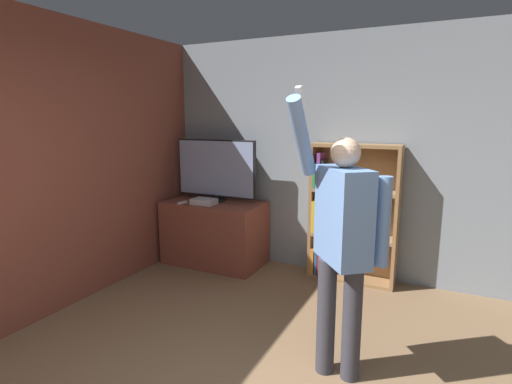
{
  "coord_description": "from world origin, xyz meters",
  "views": [
    {
      "loc": [
        0.87,
        -1.33,
        1.79
      ],
      "look_at": [
        -0.7,
        1.9,
        1.12
      ],
      "focal_mm": 28.0,
      "sensor_mm": 36.0,
      "label": 1
    }
  ],
  "objects": [
    {
      "name": "wall_back",
      "position": [
        0.01,
        3.11,
        1.35
      ],
      "size": [
        6.65,
        0.09,
        2.7
      ],
      "color": "gray",
      "rests_on": "ground_plane"
    },
    {
      "name": "tv_ledge",
      "position": [
        -1.67,
        2.73,
        0.39
      ],
      "size": [
        1.2,
        0.66,
        0.78
      ],
      "color": "brown",
      "rests_on": "ground_plane"
    },
    {
      "name": "television",
      "position": [
        -1.67,
        2.79,
        1.17
      ],
      "size": [
        1.06,
        0.22,
        0.75
      ],
      "color": "black",
      "rests_on": "tv_ledge"
    },
    {
      "name": "game_console",
      "position": [
        -1.71,
        2.56,
        0.81
      ],
      "size": [
        0.28,
        0.2,
        0.07
      ],
      "color": "silver",
      "rests_on": "tv_ledge"
    },
    {
      "name": "remote_loose",
      "position": [
        -1.97,
        2.49,
        0.79
      ],
      "size": [
        0.05,
        0.14,
        0.02
      ],
      "color": "white",
      "rests_on": "tv_ledge"
    },
    {
      "name": "person",
      "position": [
        0.27,
        1.2,
        1.01
      ],
      "size": [
        0.6,
        0.57,
        1.98
      ],
      "rotation": [
        0.0,
        0.0,
        -0.89
      ],
      "color": "#383842",
      "rests_on": "ground_plane"
    },
    {
      "name": "wall_side_brick",
      "position": [
        -2.36,
        1.54,
        1.35
      ],
      "size": [
        0.06,
        4.69,
        2.7
      ],
      "color": "brown",
      "rests_on": "ground_plane"
    },
    {
      "name": "bookshelf",
      "position": [
        -0.11,
        2.94,
        0.75
      ],
      "size": [
        0.94,
        0.28,
        1.52
      ],
      "color": "#997047",
      "rests_on": "ground_plane"
    }
  ]
}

